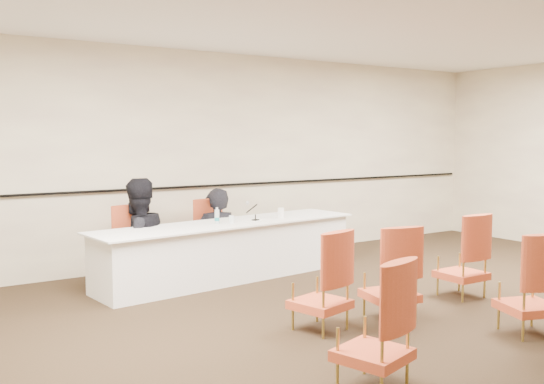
{
  "coord_description": "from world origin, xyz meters",
  "views": [
    {
      "loc": [
        -4.23,
        -3.76,
        1.8
      ],
      "look_at": [
        -0.07,
        2.6,
        1.1
      ],
      "focal_mm": 40.0,
      "sensor_mm": 36.0,
      "label": 1
    }
  ],
  "objects_px": {
    "panel_table": "(229,250)",
    "panelist_second": "(137,248)",
    "panelist_main_chair": "(216,235)",
    "drinking_glass": "(232,219)",
    "panelist_second_chair": "(137,245)",
    "aud_chair_back_right": "(529,283)",
    "panelist_main": "(216,248)",
    "aud_chair_front_mid": "(390,272)",
    "aud_chair_front_right": "(462,255)",
    "aud_chair_back_left": "(373,323)",
    "water_bottle": "(217,216)",
    "aud_chair_front_left": "(320,280)",
    "coffee_cup": "(281,213)",
    "microphone": "(255,211)"
  },
  "relations": [
    {
      "from": "panel_table",
      "to": "panelist_main",
      "type": "bearing_deg",
      "value": 72.59
    },
    {
      "from": "aud_chair_front_mid",
      "to": "aud_chair_front_right",
      "type": "relative_size",
      "value": 1.0
    },
    {
      "from": "panelist_second",
      "to": "aud_chair_back_right",
      "type": "distance_m",
      "value": 4.46
    },
    {
      "from": "aud_chair_front_right",
      "to": "aud_chair_back_left",
      "type": "relative_size",
      "value": 1.0
    },
    {
      "from": "water_bottle",
      "to": "aud_chair_front_right",
      "type": "distance_m",
      "value": 2.94
    },
    {
      "from": "water_bottle",
      "to": "aud_chair_front_mid",
      "type": "height_order",
      "value": "aud_chair_front_mid"
    },
    {
      "from": "water_bottle",
      "to": "drinking_glass",
      "type": "bearing_deg",
      "value": -21.18
    },
    {
      "from": "panelist_main",
      "to": "aud_chair_back_right",
      "type": "height_order",
      "value": "panelist_main"
    },
    {
      "from": "aud_chair_back_right",
      "to": "water_bottle",
      "type": "bearing_deg",
      "value": 132.25
    },
    {
      "from": "panelist_second",
      "to": "aud_chair_back_right",
      "type": "xyz_separation_m",
      "value": [
        2.29,
        -3.83,
        0.05
      ]
    },
    {
      "from": "panelist_second",
      "to": "drinking_glass",
      "type": "xyz_separation_m",
      "value": [
        1.04,
        -0.53,
        0.34
      ]
    },
    {
      "from": "drinking_glass",
      "to": "aud_chair_back_left",
      "type": "relative_size",
      "value": 0.11
    },
    {
      "from": "panelist_second",
      "to": "aud_chair_front_right",
      "type": "relative_size",
      "value": 1.83
    },
    {
      "from": "water_bottle",
      "to": "coffee_cup",
      "type": "distance_m",
      "value": 0.96
    },
    {
      "from": "panelist_second",
      "to": "panel_table",
      "type": "bearing_deg",
      "value": 145.21
    },
    {
      "from": "aud_chair_front_left",
      "to": "panel_table",
      "type": "bearing_deg",
      "value": 68.73
    },
    {
      "from": "panelist_second_chair",
      "to": "drinking_glass",
      "type": "distance_m",
      "value": 1.2
    },
    {
      "from": "panelist_main",
      "to": "panelist_second",
      "type": "xyz_separation_m",
      "value": [
        -1.17,
        -0.12,
        0.13
      ]
    },
    {
      "from": "panelist_second",
      "to": "coffee_cup",
      "type": "xyz_separation_m",
      "value": [
        1.83,
        -0.46,
        0.36
      ]
    },
    {
      "from": "panel_table",
      "to": "microphone",
      "type": "distance_m",
      "value": 0.61
    },
    {
      "from": "drinking_glass",
      "to": "aud_chair_back_right",
      "type": "xyz_separation_m",
      "value": [
        1.24,
        -3.3,
        -0.3
      ]
    },
    {
      "from": "panelist_main_chair",
      "to": "drinking_glass",
      "type": "bearing_deg",
      "value": -107.09
    },
    {
      "from": "panelist_main",
      "to": "drinking_glass",
      "type": "relative_size",
      "value": 16.32
    },
    {
      "from": "panelist_main",
      "to": "panelist_second_chair",
      "type": "distance_m",
      "value": 1.19
    },
    {
      "from": "panelist_second_chair",
      "to": "aud_chair_back_left",
      "type": "distance_m",
      "value": 3.96
    },
    {
      "from": "panelist_main_chair",
      "to": "aud_chair_back_left",
      "type": "distance_m",
      "value": 4.17
    },
    {
      "from": "panelist_second",
      "to": "aud_chair_front_mid",
      "type": "bearing_deg",
      "value": 105.83
    },
    {
      "from": "panelist_main_chair",
      "to": "aud_chair_front_mid",
      "type": "bearing_deg",
      "value": -89.22
    },
    {
      "from": "panel_table",
      "to": "drinking_glass",
      "type": "distance_m",
      "value": 0.42
    },
    {
      "from": "panelist_second_chair",
      "to": "aud_chair_back_left",
      "type": "height_order",
      "value": "same"
    },
    {
      "from": "panelist_second_chair",
      "to": "aud_chair_back_right",
      "type": "relative_size",
      "value": 1.0
    },
    {
      "from": "panel_table",
      "to": "panelist_second",
      "type": "distance_m",
      "value": 1.14
    },
    {
      "from": "panelist_second_chair",
      "to": "aud_chair_back_right",
      "type": "height_order",
      "value": "same"
    },
    {
      "from": "drinking_glass",
      "to": "aud_chair_front_right",
      "type": "bearing_deg",
      "value": -49.69
    },
    {
      "from": "microphone",
      "to": "aud_chair_back_right",
      "type": "bearing_deg",
      "value": -95.08
    },
    {
      "from": "panel_table",
      "to": "panelist_second",
      "type": "bearing_deg",
      "value": 151.62
    },
    {
      "from": "aud_chair_front_left",
      "to": "aud_chair_back_right",
      "type": "xyz_separation_m",
      "value": [
        1.53,
        -1.13,
        0.0
      ]
    },
    {
      "from": "aud_chair_front_left",
      "to": "microphone",
      "type": "bearing_deg",
      "value": 59.71
    },
    {
      "from": "aud_chair_front_mid",
      "to": "aud_chair_front_right",
      "type": "distance_m",
      "value": 1.32
    },
    {
      "from": "microphone",
      "to": "aud_chair_back_right",
      "type": "height_order",
      "value": "microphone"
    },
    {
      "from": "panel_table",
      "to": "microphone",
      "type": "height_order",
      "value": "microphone"
    },
    {
      "from": "aud_chair_front_left",
      "to": "aud_chair_back_right",
      "type": "relative_size",
      "value": 1.0
    },
    {
      "from": "drinking_glass",
      "to": "coffee_cup",
      "type": "relative_size",
      "value": 0.74
    },
    {
      "from": "aud_chair_front_mid",
      "to": "aud_chair_back_left",
      "type": "distance_m",
      "value": 1.68
    },
    {
      "from": "panelist_main_chair",
      "to": "aud_chair_front_right",
      "type": "xyz_separation_m",
      "value": [
        1.66,
        -2.75,
        0.0
      ]
    },
    {
      "from": "panelist_main",
      "to": "water_bottle",
      "type": "xyz_separation_m",
      "value": [
        -0.3,
        -0.58,
        0.53
      ]
    },
    {
      "from": "aud_chair_front_left",
      "to": "water_bottle",
      "type": "bearing_deg",
      "value": 73.34
    },
    {
      "from": "aud_chair_front_left",
      "to": "aud_chair_front_right",
      "type": "height_order",
      "value": "same"
    },
    {
      "from": "panel_table",
      "to": "panelist_second_chair",
      "type": "xyz_separation_m",
      "value": [
        -1.06,
        0.43,
        0.11
      ]
    },
    {
      "from": "water_bottle",
      "to": "aud_chair_front_left",
      "type": "xyz_separation_m",
      "value": [
        -0.12,
        -2.24,
        -0.35
      ]
    }
  ]
}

